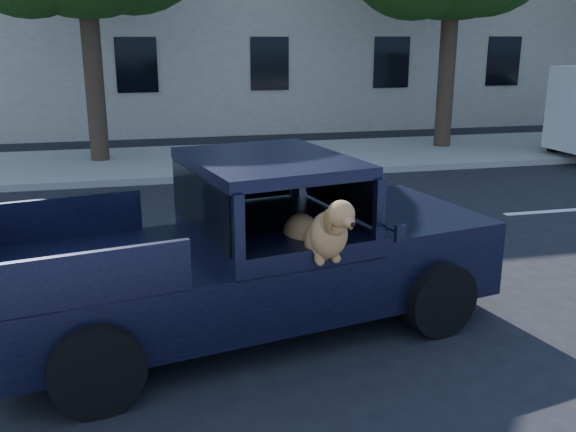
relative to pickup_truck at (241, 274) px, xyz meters
name	(u,v)px	position (x,y,z in m)	size (l,w,h in m)	color
ground	(416,309)	(2.06, 0.04, -0.63)	(120.00, 120.00, 0.00)	black
far_sidewalk	(265,158)	(2.06, 9.24, -0.56)	(60.00, 4.00, 0.15)	gray
lane_stripes	(443,219)	(4.06, 3.44, -0.63)	(21.60, 0.14, 0.01)	silver
pickup_truck	(241,274)	(0.00, 0.00, 0.00)	(5.53, 3.15, 1.87)	black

